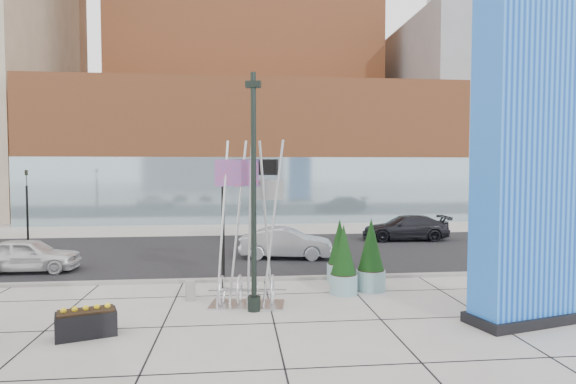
{
  "coord_description": "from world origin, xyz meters",
  "views": [
    {
      "loc": [
        0.03,
        -13.9,
        4.28
      ],
      "look_at": [
        1.7,
        2.0,
        3.44
      ],
      "focal_mm": 30.0,
      "sensor_mm": 36.0,
      "label": 1
    }
  ],
  "objects": [
    {
      "name": "concrete_bollard",
      "position": [
        -1.5,
        1.55,
        0.32
      ],
      "size": [
        0.33,
        0.33,
        0.64
      ],
      "primitive_type": "cylinder",
      "color": "gray",
      "rests_on": "ground"
    },
    {
      "name": "building_grey_parking",
      "position": [
        26.0,
        32.0,
        9.0
      ],
      "size": [
        20.0,
        18.0,
        18.0
      ],
      "primitive_type": "cube",
      "color": "slate",
      "rests_on": "ground"
    },
    {
      "name": "street_asphalt",
      "position": [
        0.0,
        10.0,
        0.01
      ],
      "size": [
        80.0,
        12.0,
        0.02
      ],
      "primitive_type": "cube",
      "color": "black",
      "rests_on": "ground"
    },
    {
      "name": "lamp_post",
      "position": [
        0.49,
        0.21,
        2.87
      ],
      "size": [
        0.47,
        0.39,
        7.02
      ],
      "rotation": [
        0.0,
        0.0,
        -0.26
      ],
      "color": "black",
      "rests_on": "ground"
    },
    {
      "name": "tower_podium",
      "position": [
        1.0,
        27.0,
        5.5
      ],
      "size": [
        34.0,
        10.0,
        11.0
      ],
      "primitive_type": "cube",
      "color": "#A95A31",
      "rests_on": "ground"
    },
    {
      "name": "round_planter_mid",
      "position": [
        3.55,
        1.83,
        1.11
      ],
      "size": [
        0.94,
        0.94,
        2.35
      ],
      "color": "#7EA4A9",
      "rests_on": "ground"
    },
    {
      "name": "tower_glass_front",
      "position": [
        1.0,
        22.2,
        2.5
      ],
      "size": [
        34.0,
        0.6,
        5.0
      ],
      "primitive_type": "cube",
      "color": "#8CA5B2",
      "rests_on": "ground"
    },
    {
      "name": "round_planter_west",
      "position": [
        3.8,
        3.6,
        1.11
      ],
      "size": [
        0.93,
        0.93,
        2.34
      ],
      "color": "#7EA4A9",
      "rests_on": "ground"
    },
    {
      "name": "curb_edge",
      "position": [
        0.0,
        4.0,
        0.06
      ],
      "size": [
        80.0,
        0.3,
        0.12
      ],
      "primitive_type": "cube",
      "color": "gray",
      "rests_on": "ground"
    },
    {
      "name": "car_silver_mid",
      "position": [
        2.27,
        8.26,
        0.71
      ],
      "size": [
        4.48,
        2.25,
        1.41
      ],
      "primitive_type": "imported",
      "rotation": [
        0.0,
        0.0,
        1.39
      ],
      "color": "#A8A9AF",
      "rests_on": "ground"
    },
    {
      "name": "box_planter_south",
      "position": [
        -3.8,
        -1.49,
        0.36
      ],
      "size": [
        1.59,
        1.15,
        0.79
      ],
      "rotation": [
        0.0,
        0.0,
        0.33
      ],
      "color": "black",
      "rests_on": "ground"
    },
    {
      "name": "round_planter_east",
      "position": [
        4.6,
        2.18,
        1.19
      ],
      "size": [
        1.0,
        1.0,
        2.51
      ],
      "color": "#7EA4A9",
      "rests_on": "ground"
    },
    {
      "name": "public_art_sculpture",
      "position": [
        0.32,
        0.75,
        1.34
      ],
      "size": [
        2.39,
        1.45,
        5.11
      ],
      "rotation": [
        0.0,
        0.0,
        -0.15
      ],
      "color": "silver",
      "rests_on": "ground"
    },
    {
      "name": "car_dark_east",
      "position": [
        9.72,
        13.05,
        0.72
      ],
      "size": [
        5.06,
        2.27,
        1.44
      ],
      "primitive_type": "imported",
      "rotation": [
        0.0,
        0.0,
        -1.62
      ],
      "color": "black",
      "rests_on": "ground"
    },
    {
      "name": "car_white_west",
      "position": [
        -8.46,
        6.45,
        0.68
      ],
      "size": [
        4.0,
        1.61,
        1.36
      ],
      "primitive_type": "imported",
      "rotation": [
        0.0,
        0.0,
        1.57
      ],
      "color": "silver",
      "rests_on": "ground"
    },
    {
      "name": "overhead_street_sign",
      "position": [
        0.28,
        3.02,
        3.89
      ],
      "size": [
        2.03,
        1.04,
        4.53
      ],
      "rotation": [
        0.0,
        0.0,
        -0.42
      ],
      "color": "black",
      "rests_on": "ground"
    },
    {
      "name": "blue_pylon",
      "position": [
        7.76,
        -1.62,
        4.82
      ],
      "size": [
        3.23,
        2.04,
        9.98
      ],
      "rotation": [
        0.0,
        0.0,
        0.25
      ],
      "color": "#0B3AB1",
      "rests_on": "ground"
    },
    {
      "name": "ground",
      "position": [
        0.0,
        0.0,
        0.0
      ],
      "size": [
        160.0,
        160.0,
        0.0
      ],
      "primitive_type": "plane",
      "color": "#9E9991",
      "rests_on": "ground"
    },
    {
      "name": "traffic_signal",
      "position": [
        -12.0,
        15.0,
        2.3
      ],
      "size": [
        0.15,
        0.18,
        4.1
      ],
      "color": "black",
      "rests_on": "ground"
    }
  ]
}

